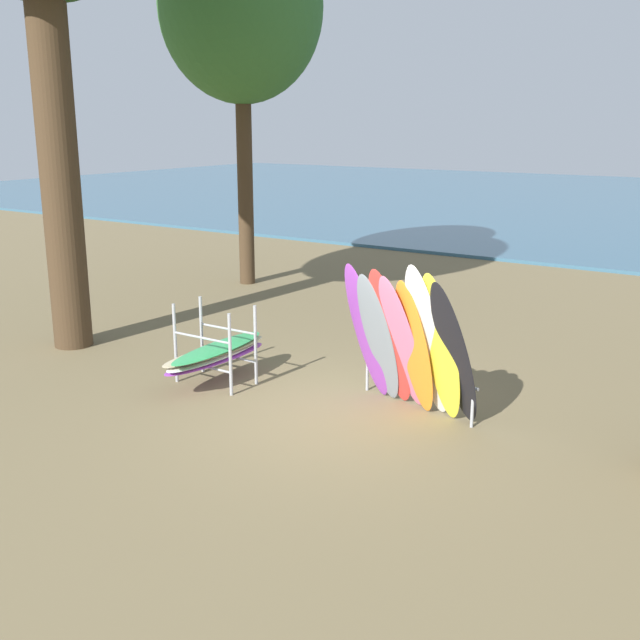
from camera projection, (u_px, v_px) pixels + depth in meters
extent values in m
plane|color=brown|center=(346.00, 413.00, 10.67)|extent=(80.00, 80.00, 0.00)
cylinder|color=#42301E|center=(57.00, 147.00, 13.00)|extent=(0.67, 0.67, 7.03)
cylinder|color=#42301E|center=(245.00, 176.00, 18.50)|extent=(0.38, 0.38, 5.29)
ellipsoid|color=#33662D|center=(241.00, 6.00, 17.53)|extent=(3.80, 3.80, 4.37)
ellipsoid|color=purple|center=(367.00, 332.00, 10.86)|extent=(0.72, 0.89, 2.08)
ellipsoid|color=gray|center=(378.00, 339.00, 10.74)|extent=(0.67, 0.85, 1.97)
ellipsoid|color=red|center=(390.00, 338.00, 10.58)|extent=(0.64, 0.88, 2.07)
ellipsoid|color=pink|center=(402.00, 343.00, 10.45)|extent=(0.73, 0.95, 2.00)
ellipsoid|color=orange|center=(414.00, 348.00, 10.31)|extent=(0.69, 0.75, 1.96)
ellipsoid|color=white|center=(427.00, 342.00, 10.14)|extent=(0.68, 0.92, 2.21)
ellipsoid|color=yellow|center=(441.00, 349.00, 10.01)|extent=(0.67, 0.79, 2.12)
ellipsoid|color=black|center=(454.00, 355.00, 9.88)|extent=(0.76, 0.97, 2.05)
cylinder|color=#9EA0A5|center=(367.00, 373.00, 11.50)|extent=(0.04, 0.04, 0.55)
cylinder|color=#9EA0A5|center=(472.00, 408.00, 10.11)|extent=(0.04, 0.04, 0.55)
cylinder|color=#9EA0A5|center=(417.00, 371.00, 10.74)|extent=(2.05, 0.56, 0.04)
cylinder|color=#9EA0A5|center=(175.00, 343.00, 11.79)|extent=(0.05, 0.05, 1.25)
cylinder|color=#9EA0A5|center=(230.00, 355.00, 11.21)|extent=(0.05, 0.05, 1.25)
cylinder|color=#9EA0A5|center=(202.00, 334.00, 12.28)|extent=(0.05, 0.05, 1.25)
cylinder|color=#9EA0A5|center=(256.00, 345.00, 11.69)|extent=(0.05, 0.05, 1.25)
cylinder|color=#9EA0A5|center=(203.00, 366.00, 11.57)|extent=(1.10, 0.04, 0.04)
cylinder|color=#9EA0A5|center=(202.00, 338.00, 11.46)|extent=(1.10, 0.04, 0.04)
cylinder|color=#9EA0A5|center=(228.00, 356.00, 12.06)|extent=(1.10, 0.04, 0.04)
cylinder|color=#9EA0A5|center=(228.00, 329.00, 11.94)|extent=(1.10, 0.04, 0.04)
ellipsoid|color=purple|center=(216.00, 358.00, 11.80)|extent=(0.60, 2.12, 0.06)
ellipsoid|color=white|center=(215.00, 355.00, 11.79)|extent=(0.52, 2.11, 0.06)
ellipsoid|color=#C6B289|center=(215.00, 351.00, 11.77)|extent=(0.65, 2.13, 0.06)
ellipsoid|color=#339E56|center=(218.00, 348.00, 11.72)|extent=(0.61, 2.12, 0.06)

